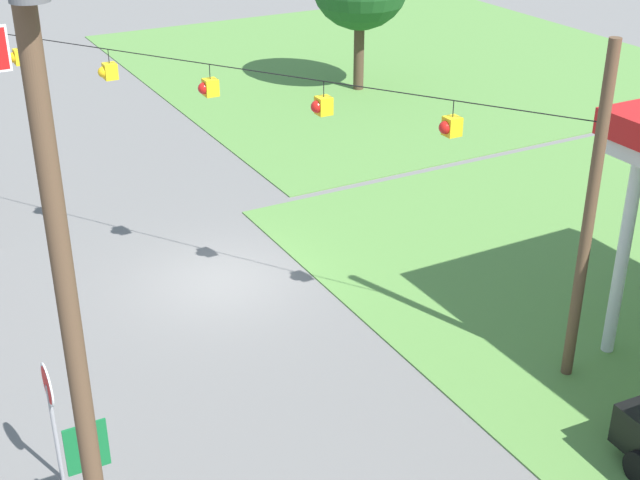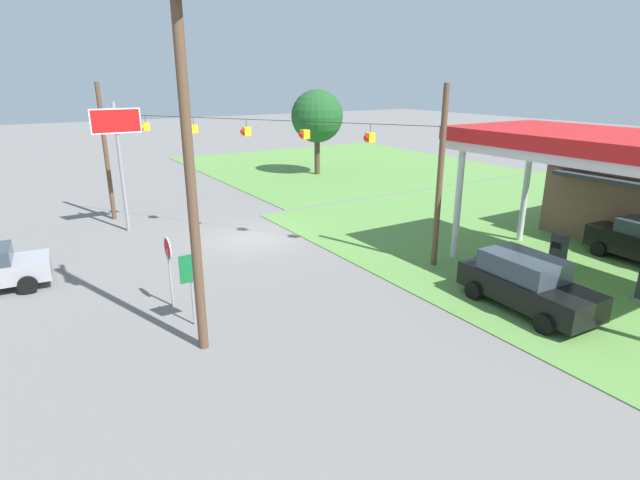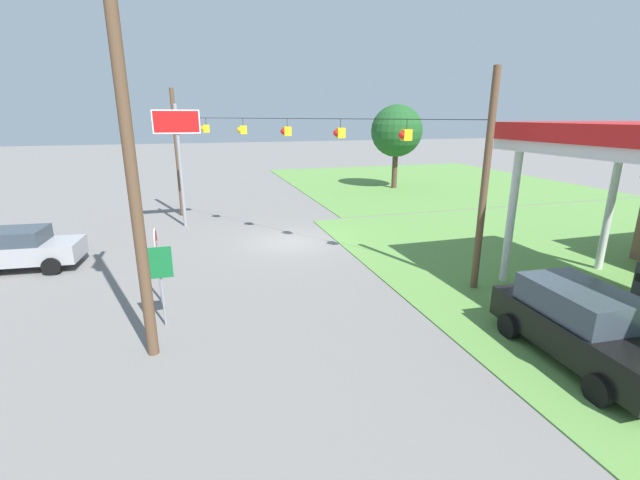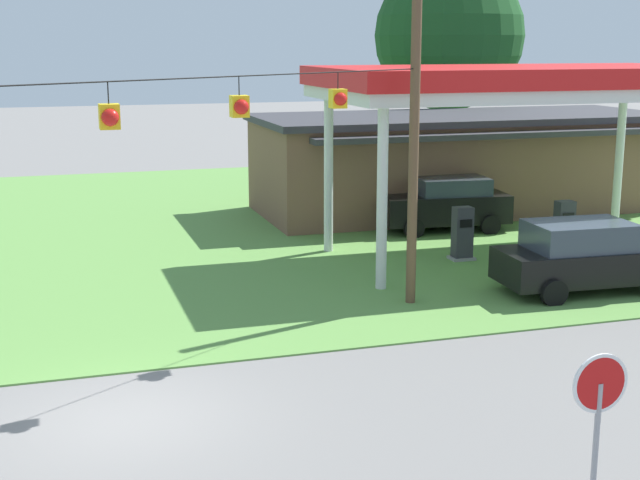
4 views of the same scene
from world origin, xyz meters
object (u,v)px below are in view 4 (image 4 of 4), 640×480
object	(u,v)px
gas_station_store	(460,162)
fuel_pump_near	(462,235)
car_at_pumps_front	(585,256)
tree_behind_station	(449,36)
stop_sign_roadside	(599,404)
car_at_pumps_rear	(445,203)
gas_station_canopy	(521,84)
fuel_pump_far	(564,228)

from	to	relation	value
gas_station_store	fuel_pump_near	distance (m)	8.40
car_at_pumps_front	tree_behind_station	world-z (taller)	tree_behind_station
stop_sign_roadside	tree_behind_station	xyz separation A→B (m)	(11.19, 28.38, 4.83)
car_at_pumps_front	stop_sign_roadside	size ratio (longest dim) A/B	1.92
car_at_pumps_rear	gas_station_canopy	bearing A→B (deg)	100.79
fuel_pump_far	stop_sign_roadside	size ratio (longest dim) A/B	0.65
fuel_pump_far	tree_behind_station	distance (m)	15.60
fuel_pump_far	stop_sign_roadside	xyz separation A→B (m)	(-8.53, -14.17, 1.04)
gas_station_store	fuel_pump_near	world-z (taller)	gas_station_store
fuel_pump_near	stop_sign_roadside	size ratio (longest dim) A/B	0.65
fuel_pump_near	fuel_pump_far	bearing A→B (deg)	0.00
car_at_pumps_front	gas_station_canopy	bearing A→B (deg)	89.77
stop_sign_roadside	tree_behind_station	size ratio (longest dim) A/B	0.25
gas_station_canopy	gas_station_store	bearing A→B (deg)	76.07
fuel_pump_far	car_at_pumps_rear	xyz separation A→B (m)	(-2.09, 4.07, 0.19)
car_at_pumps_front	car_at_pumps_rear	xyz separation A→B (m)	(-0.14, 8.13, 0.01)
fuel_pump_near	stop_sign_roadside	bearing A→B (deg)	-109.75
fuel_pump_far	stop_sign_roadside	distance (m)	16.57
fuel_pump_far	car_at_pumps_rear	world-z (taller)	car_at_pumps_rear
car_at_pumps_rear	tree_behind_station	distance (m)	12.55
fuel_pump_near	stop_sign_roadside	distance (m)	15.10
gas_station_canopy	fuel_pump_far	distance (m)	4.71
fuel_pump_near	tree_behind_station	world-z (taller)	tree_behind_station
fuel_pump_near	gas_station_canopy	bearing A→B (deg)	0.05
car_at_pumps_front	fuel_pump_near	bearing A→B (deg)	113.12
fuel_pump_near	car_at_pumps_front	xyz separation A→B (m)	(1.49, -4.07, 0.19)
fuel_pump_far	tree_behind_station	world-z (taller)	tree_behind_station
gas_station_canopy	car_at_pumps_rear	world-z (taller)	gas_station_canopy
gas_station_canopy	fuel_pump_far	xyz separation A→B (m)	(1.72, -0.00, -4.39)
car_at_pumps_rear	stop_sign_roadside	size ratio (longest dim) A/B	1.80
fuel_pump_far	car_at_pumps_rear	distance (m)	4.58
gas_station_store	car_at_pumps_front	size ratio (longest dim) A/B	3.27
gas_station_store	stop_sign_roadside	xyz separation A→B (m)	(-8.67, -21.70, -0.05)
car_at_pumps_front	stop_sign_roadside	distance (m)	12.09
fuel_pump_far	car_at_pumps_rear	bearing A→B (deg)	117.20
gas_station_canopy	fuel_pump_near	xyz separation A→B (m)	(-1.72, -0.00, -4.39)
fuel_pump_near	stop_sign_roadside	xyz separation A→B (m)	(-5.09, -14.17, 1.04)
fuel_pump_far	car_at_pumps_front	world-z (taller)	car_at_pumps_front
gas_station_store	car_at_pumps_front	world-z (taller)	gas_station_store
gas_station_store	car_at_pumps_front	distance (m)	11.81
car_at_pumps_front	car_at_pumps_rear	size ratio (longest dim) A/B	1.07
gas_station_canopy	fuel_pump_near	world-z (taller)	gas_station_canopy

